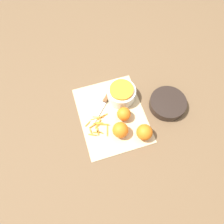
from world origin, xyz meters
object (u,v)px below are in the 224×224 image
(orange_left, at_px, (120,130))
(orange_right, at_px, (144,132))
(bowl_speckled, at_px, (121,93))
(knife, at_px, (105,100))
(orange_back, at_px, (124,114))
(bowl_dark, at_px, (168,104))

(orange_left, height_order, orange_right, same)
(bowl_speckled, distance_m, orange_right, 0.25)
(knife, height_order, orange_back, orange_back)
(bowl_dark, bearing_deg, knife, -111.90)
(bowl_dark, height_order, orange_left, orange_left)
(knife, height_order, orange_right, orange_right)
(orange_right, xyz_separation_m, orange_back, (-0.13, -0.06, -0.00))
(bowl_speckled, distance_m, knife, 0.10)
(orange_right, bearing_deg, orange_back, -153.17)
(bowl_speckled, xyz_separation_m, orange_right, (0.25, 0.04, 0.00))
(knife, bearing_deg, orange_right, 70.85)
(orange_right, relative_size, orange_back, 1.12)
(orange_back, bearing_deg, bowl_speckled, 167.74)
(orange_left, bearing_deg, bowl_speckled, 160.43)
(bowl_speckled, height_order, orange_right, orange_right)
(bowl_speckled, relative_size, knife, 0.87)
(orange_left, height_order, orange_back, orange_left)
(bowl_speckled, xyz_separation_m, orange_left, (0.20, -0.07, 0.00))
(orange_back, bearing_deg, knife, -152.52)
(bowl_speckled, relative_size, orange_right, 1.90)
(bowl_dark, relative_size, orange_left, 2.43)
(bowl_speckled, height_order, bowl_dark, bowl_speckled)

